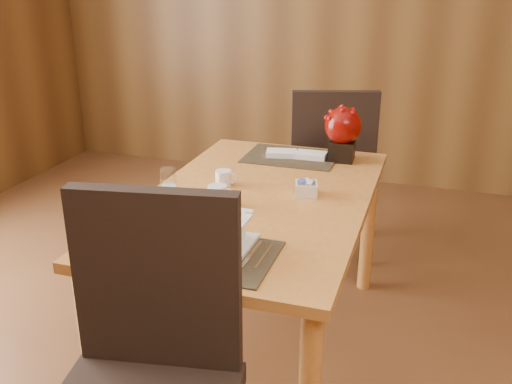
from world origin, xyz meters
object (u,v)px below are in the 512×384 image
(dining_table, at_px, (258,217))
(bread_plate, at_px, (107,239))
(soup_setting, at_px, (209,235))
(far_chair, at_px, (330,166))
(sugar_caddy, at_px, (306,188))
(creamer_jug, at_px, (223,178))
(berry_decor, at_px, (343,131))
(coffee_cup, at_px, (217,197))
(near_chair, at_px, (147,367))
(water_glass, at_px, (169,187))

(dining_table, xyz_separation_m, bread_plate, (-0.37, -0.55, 0.10))
(soup_setting, bearing_deg, bread_plate, -171.88)
(dining_table, height_order, far_chair, far_chair)
(sugar_caddy, distance_m, far_chair, 0.92)
(creamer_jug, distance_m, berry_decor, 0.67)
(soup_setting, height_order, berry_decor, berry_decor)
(dining_table, height_order, coffee_cup, coffee_cup)
(dining_table, height_order, berry_decor, berry_decor)
(berry_decor, bearing_deg, far_chair, 107.87)
(sugar_caddy, bearing_deg, near_chair, -100.74)
(sugar_caddy, height_order, far_chair, far_chair)
(berry_decor, distance_m, near_chair, 1.59)
(bread_plate, bearing_deg, water_glass, 80.16)
(far_chair, bearing_deg, coffee_cup, 60.21)
(soup_setting, xyz_separation_m, far_chair, (0.13, 1.48, -0.22))
(bread_plate, relative_size, far_chair, 0.14)
(sugar_caddy, height_order, bread_plate, sugar_caddy)
(water_glass, bearing_deg, near_chair, -68.96)
(water_glass, distance_m, far_chair, 1.26)
(water_glass, height_order, creamer_jug, water_glass)
(bread_plate, bearing_deg, coffee_cup, 59.19)
(bread_plate, distance_m, near_chair, 0.56)
(water_glass, relative_size, bread_plate, 1.06)
(water_glass, height_order, berry_decor, berry_decor)
(dining_table, height_order, sugar_caddy, sugar_caddy)
(creamer_jug, height_order, far_chair, far_chair)
(creamer_jug, bearing_deg, sugar_caddy, 4.32)
(berry_decor, bearing_deg, water_glass, -125.68)
(creamer_jug, height_order, near_chair, near_chair)
(sugar_caddy, distance_m, berry_decor, 0.52)
(dining_table, bearing_deg, bread_plate, -123.78)
(soup_setting, xyz_separation_m, coffee_cup, (-0.11, 0.37, -0.02))
(berry_decor, bearing_deg, creamer_jug, -130.81)
(water_glass, height_order, bread_plate, water_glass)
(coffee_cup, xyz_separation_m, creamer_jug, (-0.06, 0.22, -0.00))
(far_chair, bearing_deg, soup_setting, 67.61)
(soup_setting, relative_size, near_chair, 0.26)
(coffee_cup, relative_size, berry_decor, 0.54)
(bread_plate, bearing_deg, far_chair, 72.15)
(dining_table, bearing_deg, sugar_caddy, 23.03)
(creamer_jug, relative_size, sugar_caddy, 1.00)
(bread_plate, height_order, near_chair, near_chair)
(coffee_cup, bearing_deg, soup_setting, -72.79)
(coffee_cup, bearing_deg, berry_decor, 62.79)
(far_chair, bearing_deg, creamer_jug, 53.74)
(dining_table, bearing_deg, near_chair, -90.63)
(soup_setting, height_order, creamer_jug, soup_setting)
(coffee_cup, height_order, near_chair, near_chair)
(sugar_caddy, bearing_deg, creamer_jug, 179.43)
(soup_setting, height_order, sugar_caddy, soup_setting)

